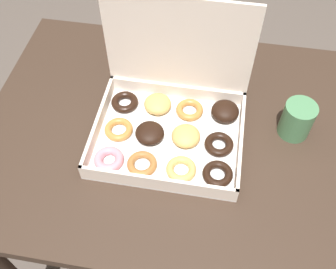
# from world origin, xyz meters

# --- Properties ---
(ground_plane) EXTENTS (8.00, 8.00, 0.00)m
(ground_plane) POSITION_xyz_m (0.00, 0.00, 0.00)
(ground_plane) COLOR #564C44
(dining_table) EXTENTS (1.05, 0.73, 0.75)m
(dining_table) POSITION_xyz_m (0.00, 0.00, 0.63)
(dining_table) COLOR #38281E
(dining_table) RESTS_ON ground_plane
(donut_box) EXTENTS (0.35, 0.29, 0.30)m
(donut_box) POSITION_xyz_m (-0.05, 0.01, 0.81)
(donut_box) COLOR white
(donut_box) RESTS_ON dining_table
(coffee_mug) EXTENTS (0.08, 0.08, 0.09)m
(coffee_mug) POSITION_xyz_m (0.25, 0.05, 0.80)
(coffee_mug) COLOR #4C8456
(coffee_mug) RESTS_ON dining_table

